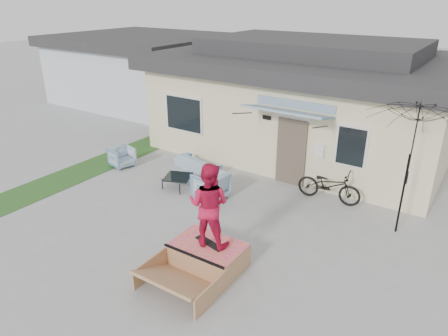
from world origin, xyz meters
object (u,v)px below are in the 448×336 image
Objects in this scene: armchair_left at (122,156)px; patio_umbrella at (407,168)px; armchair_right at (211,184)px; coffee_table at (178,182)px; loveseat at (198,161)px; skater at (209,204)px; skate_ramp at (208,254)px; skateboard at (209,243)px; bicycle at (329,182)px.

patio_umbrella is (8.90, 0.85, 1.37)m from armchair_left.
coffee_table is (-1.24, 0.00, -0.25)m from armchair_right.
armchair_left is 3.96m from armchair_right.
skater is (3.40, -4.04, 1.17)m from loveseat.
patio_umbrella is 5.11m from skate_ramp.
skateboard is 0.41× the size of skater.
patio_umbrella reaches higher than skate_ramp.
coffee_table is at bearing 113.29° from loveseat.
armchair_right is at bearing -79.39° from armchair_left.
bicycle is at bearing 88.72° from skateboard.
bicycle is (6.85, 1.51, 0.21)m from armchair_left.
bicycle reaches higher than skateboard.
skateboard is at bearing -102.01° from armchair_left.
skater reaches higher than armchair_right.
armchair_left is at bearing 174.68° from coffee_table.
patio_umbrella is at bearing 49.33° from skate_ramp.
bicycle reaches higher than armchair_left.
armchair_left reaches higher than skateboard.
loveseat is 5.32m from skate_ramp.
loveseat is 2.25× the size of armchair_left.
skater is at bearing 140.31° from loveseat.
skater is at bearing 162.99° from bicycle.
loveseat is 6.69m from patio_umbrella.
bicycle is 0.68× the size of patio_umbrella.
skater reaches higher than skateboard.
skateboard reaches higher than coffee_table.
skateboard is at bearing -130.25° from patio_umbrella.
skate_ramp is at bearing 40.74° from armchair_right.
armchair_left is 0.97× the size of coffee_table.
skater is (-3.13, -3.70, -0.25)m from patio_umbrella.
skateboard is (-1.08, -4.36, -0.05)m from bicycle.
armchair_left is 0.28× the size of patio_umbrella.
coffee_table is (0.33, -1.44, -0.14)m from loveseat.
armchair_right is 3.34m from skater.
armchair_right is at bearing 123.72° from skate_ramp.
skater reaches higher than patio_umbrella.
skateboard is at bearing 140.31° from loveseat.
loveseat is at bearing 142.73° from skateboard.
skate_ramp is at bearing -40.84° from coffee_table.
armchair_right is 1.15× the size of coffee_table.
armchair_right is 3.22m from skate_ramp.
skate_ramp is at bearing 77.52° from skater.
armchair_right is at bearing 118.16° from bicycle.
skate_ramp is 0.29m from skateboard.
loveseat is 0.82× the size of skate_ramp.
armchair_left is at bearing 152.49° from skate_ramp.
bicycle is 2.37× the size of skateboard.
loveseat is 0.92× the size of bicycle.
loveseat is 1.90× the size of armchair_right.
coffee_table is 0.38× the size of skate_ramp.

